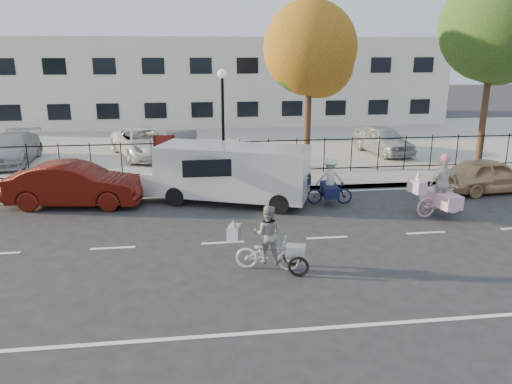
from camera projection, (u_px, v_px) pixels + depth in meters
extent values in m
plane|color=#333334|center=(223.00, 243.00, 13.95)|extent=(120.00, 120.00, 0.00)
cube|color=#A8A399|center=(214.00, 191.00, 18.74)|extent=(60.00, 0.10, 0.15)
cube|color=#A8A399|center=(213.00, 184.00, 19.74)|extent=(60.00, 2.20, 0.15)
cube|color=#A8A399|center=(205.00, 144.00, 28.23)|extent=(60.00, 15.60, 0.15)
cube|color=silver|center=(200.00, 80.00, 36.95)|extent=(34.00, 10.00, 6.00)
cylinder|color=black|center=(223.00, 129.00, 19.90)|extent=(0.12, 0.12, 4.00)
sphere|color=white|center=(222.00, 74.00, 19.31)|extent=(0.36, 0.36, 0.36)
cylinder|color=black|center=(156.00, 158.00, 19.87)|extent=(0.06, 0.06, 1.80)
cylinder|color=black|center=(174.00, 157.00, 19.95)|extent=(0.06, 0.06, 1.80)
cube|color=#59140F|center=(164.00, 143.00, 19.74)|extent=(0.85, 0.04, 0.60)
imported|color=white|center=(268.00, 253.00, 12.18)|extent=(1.66, 0.96, 0.83)
imported|color=white|center=(268.00, 234.00, 12.03)|extent=(0.82, 0.72, 1.44)
cube|color=white|center=(234.00, 232.00, 12.15)|extent=(0.40, 0.56, 0.33)
cone|color=white|center=(234.00, 222.00, 12.20)|extent=(0.13, 0.13, 0.16)
cone|color=white|center=(234.00, 225.00, 11.99)|extent=(0.13, 0.13, 0.16)
torus|color=black|center=(298.00, 267.00, 11.82)|extent=(0.51, 0.21, 0.51)
torus|color=black|center=(293.00, 256.00, 12.43)|extent=(0.51, 0.21, 0.51)
cube|color=white|center=(296.00, 250.00, 12.04)|extent=(0.53, 0.43, 0.23)
imported|color=#E3ACC6|center=(441.00, 200.00, 16.05)|extent=(1.86, 0.84, 1.08)
imported|color=silver|center=(443.00, 184.00, 15.90)|extent=(1.06, 0.60, 1.70)
cube|color=#DFA9C1|center=(417.00, 187.00, 15.60)|extent=(0.43, 0.64, 0.39)
cone|color=silver|center=(418.00, 176.00, 15.50)|extent=(0.13, 0.13, 0.35)
cube|color=#DFA9C1|center=(441.00, 199.00, 16.03)|extent=(0.85, 1.49, 0.43)
sphere|color=pink|center=(446.00, 158.00, 15.67)|extent=(0.30, 0.30, 0.30)
imported|color=#0F1334|center=(329.00, 192.00, 17.38)|extent=(1.63, 0.73, 0.83)
imported|color=silver|center=(330.00, 178.00, 17.24)|extent=(0.99, 0.64, 1.45)
cube|color=black|center=(306.00, 178.00, 17.22)|extent=(0.33, 0.54, 0.33)
cone|color=gold|center=(305.00, 172.00, 17.33)|extent=(0.11, 0.22, 0.30)
cone|color=gold|center=(307.00, 174.00, 17.02)|extent=(0.11, 0.22, 0.30)
cube|color=black|center=(330.00, 190.00, 17.35)|extent=(0.64, 1.25, 0.37)
cube|color=silver|center=(233.00, 171.00, 17.33)|extent=(5.52, 3.66, 1.73)
cube|color=silver|center=(151.00, 187.00, 17.11)|extent=(1.12, 1.92, 0.77)
cylinder|color=black|center=(181.00, 202.00, 16.52)|extent=(0.72, 0.47, 0.67)
cylinder|color=black|center=(181.00, 189.00, 18.13)|extent=(0.72, 0.47, 0.67)
cylinder|color=black|center=(289.00, 198.00, 16.98)|extent=(0.72, 0.47, 0.67)
cylinder|color=black|center=(280.00, 185.00, 18.59)|extent=(0.72, 0.47, 0.67)
imported|color=#530F09|center=(75.00, 185.00, 17.08)|extent=(4.72, 2.14, 1.50)
imported|color=tan|center=(490.00, 175.00, 18.80)|extent=(3.95, 1.92, 1.30)
imported|color=#A7ABAF|center=(12.00, 149.00, 22.92)|extent=(2.06, 4.69, 1.34)
imported|color=white|center=(145.00, 143.00, 24.21)|extent=(3.95, 5.55, 1.41)
imported|color=#44474B|center=(182.00, 146.00, 23.65)|extent=(1.56, 3.98, 1.29)
imported|color=#B0B1B8|center=(383.00, 140.00, 25.05)|extent=(2.32, 4.24, 1.37)
cylinder|color=#442D1D|center=(308.00, 119.00, 21.66)|extent=(0.28, 0.28, 4.61)
sphere|color=#9F6219|center=(310.00, 48.00, 20.85)|extent=(3.95, 3.95, 3.95)
sphere|color=#9F6219|center=(320.00, 64.00, 21.28)|extent=(2.90, 2.90, 2.90)
cylinder|color=#442D1D|center=(484.00, 109.00, 21.90)|extent=(0.28, 0.28, 5.37)
sphere|color=#385B1E|center=(495.00, 27.00, 20.95)|extent=(4.60, 4.60, 4.60)
sphere|color=#385B1E|center=(500.00, 46.00, 21.41)|extent=(3.37, 3.37, 3.37)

